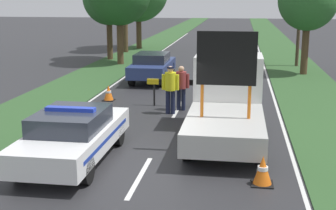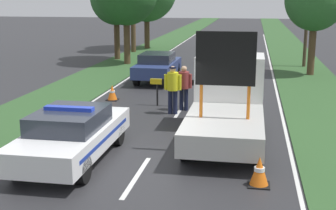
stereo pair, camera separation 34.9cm
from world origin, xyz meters
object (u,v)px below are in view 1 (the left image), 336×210
object	(u,v)px
queued_car_hatch_blue	(152,66)
traffic_cone_behind_barrier	(229,108)
road_barrier	(183,84)
roadside_tree_mid_left	(308,0)
traffic_cone_near_truck	(77,115)
utility_pole	(300,9)
traffic_cone_centre_front	(263,170)
work_truck	(227,100)
traffic_cone_near_police	(109,93)
police_officer	(170,86)
police_car	(73,135)
queued_car_wagon_maroon	(232,53)
pedestrian_civilian	(181,84)

from	to	relation	value
queued_car_hatch_blue	traffic_cone_behind_barrier	bearing A→B (deg)	121.55
road_barrier	roadside_tree_mid_left	distance (m)	10.72
traffic_cone_near_truck	utility_pole	xyz separation A→B (m)	(8.80, 14.72, 3.12)
traffic_cone_centre_front	queued_car_hatch_blue	xyz separation A→B (m)	(-4.93, 12.66, 0.43)
work_truck	traffic_cone_near_truck	bearing A→B (deg)	-10.17
road_barrier	traffic_cone_near_police	xyz separation A→B (m)	(-3.14, 0.61, -0.56)
queued_car_hatch_blue	traffic_cone_centre_front	bearing A→B (deg)	111.27
road_barrier	utility_pole	size ratio (longest dim) A/B	0.42
police_officer	police_car	bearing A→B (deg)	44.99
road_barrier	traffic_cone_near_truck	world-z (taller)	road_barrier
police_officer	queued_car_hatch_blue	bearing A→B (deg)	-100.77
traffic_cone_behind_barrier	roadside_tree_mid_left	xyz separation A→B (m)	(3.79, 9.85, 3.71)
traffic_cone_centre_front	queued_car_hatch_blue	bearing A→B (deg)	111.27
work_truck	traffic_cone_near_police	xyz separation A→B (m)	(-4.95, 4.31, -0.81)
road_barrier	utility_pole	xyz separation A→B (m)	(5.60, 11.63, 2.57)
work_truck	traffic_cone_near_truck	distance (m)	5.11
traffic_cone_near_truck	police_officer	bearing A→B (deg)	33.02
traffic_cone_centre_front	queued_car_hatch_blue	size ratio (longest dim) A/B	0.16
roadside_tree_mid_left	traffic_cone_centre_front	bearing A→B (deg)	-100.21
police_car	traffic_cone_behind_barrier	size ratio (longest dim) A/B	7.73
police_officer	traffic_cone_near_truck	size ratio (longest dim) A/B	2.66
work_truck	queued_car_hatch_blue	bearing A→B (deg)	-69.26
queued_car_hatch_blue	queued_car_wagon_maroon	distance (m)	7.29
pedestrian_civilian	traffic_cone_centre_front	xyz separation A→B (m)	(2.74, -6.82, -0.65)
roadside_tree_mid_left	utility_pole	xyz separation A→B (m)	(-0.03, 3.07, -0.57)
police_car	traffic_cone_near_truck	distance (m)	3.68
traffic_cone_near_police	traffic_cone_centre_front	world-z (taller)	traffic_cone_centre_front
pedestrian_civilian	traffic_cone_near_truck	bearing A→B (deg)	-159.74
work_truck	roadside_tree_mid_left	bearing A→B (deg)	-110.58
traffic_cone_behind_barrier	utility_pole	bearing A→B (deg)	73.79
police_officer	pedestrian_civilian	bearing A→B (deg)	-144.47
traffic_cone_centre_front	roadside_tree_mid_left	bearing A→B (deg)	79.79
traffic_cone_near_truck	roadside_tree_mid_left	size ratio (longest dim) A/B	0.12
traffic_cone_behind_barrier	queued_car_hatch_blue	distance (m)	7.69
traffic_cone_centre_front	police_car	bearing A→B (deg)	169.91
traffic_cone_near_truck	queued_car_wagon_maroon	bearing A→B (deg)	71.57
traffic_cone_near_police	traffic_cone_centre_front	bearing A→B (deg)	-53.66
queued_car_hatch_blue	utility_pole	xyz separation A→B (m)	(7.77, 6.38, 2.67)
utility_pole	road_barrier	bearing A→B (deg)	-115.70
police_car	traffic_cone_near_truck	bearing A→B (deg)	112.40
queued_car_hatch_blue	roadside_tree_mid_left	xyz separation A→B (m)	(7.81, 3.31, 3.24)
police_officer	queued_car_wagon_maroon	distance (m)	12.81
traffic_cone_near_police	queued_car_wagon_maroon	size ratio (longest dim) A/B	0.15
road_barrier	traffic_cone_centre_front	xyz separation A→B (m)	(2.76, -7.41, -0.54)
queued_car_wagon_maroon	pedestrian_civilian	bearing A→B (deg)	82.33
road_barrier	queued_car_hatch_blue	xyz separation A→B (m)	(-2.17, 5.25, -0.10)
work_truck	pedestrian_civilian	bearing A→B (deg)	-63.31
queued_car_wagon_maroon	queued_car_hatch_blue	bearing A→B (deg)	58.42
traffic_cone_behind_barrier	road_barrier	bearing A→B (deg)	145.04
queued_car_wagon_maroon	utility_pole	size ratio (longest dim) A/B	0.63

